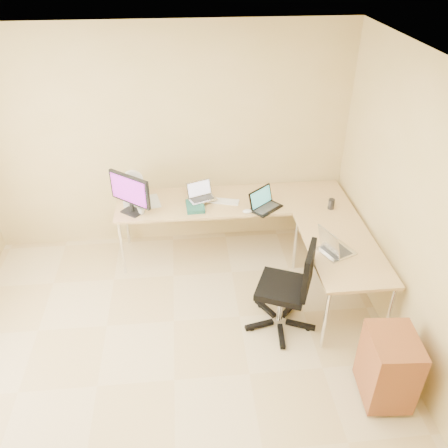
{
  "coord_description": "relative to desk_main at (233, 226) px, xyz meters",
  "views": [
    {
      "loc": [
        0.18,
        -2.66,
        3.39
      ],
      "look_at": [
        0.55,
        1.1,
        0.9
      ],
      "focal_mm": 36.79,
      "sensor_mm": 36.0,
      "label": 1
    }
  ],
  "objects": [
    {
      "name": "floor",
      "position": [
        -0.72,
        -1.85,
        -0.36
      ],
      "size": [
        4.5,
        4.5,
        0.0
      ],
      "primitive_type": "plane",
      "color": "#CCB687",
      "rests_on": "ground"
    },
    {
      "name": "ceiling",
      "position": [
        -0.72,
        -1.85,
        2.24
      ],
      "size": [
        4.5,
        4.5,
        0.0
      ],
      "primitive_type": "plane",
      "rotation": [
        3.14,
        0.0,
        0.0
      ],
      "color": "white",
      "rests_on": "ground"
    },
    {
      "name": "wall_back",
      "position": [
        -0.72,
        0.4,
        0.93
      ],
      "size": [
        4.5,
        0.0,
        4.5
      ],
      "primitive_type": "plane",
      "rotation": [
        1.57,
        0.0,
        0.0
      ],
      "color": "tan",
      "rests_on": "ground"
    },
    {
      "name": "wall_right",
      "position": [
        1.38,
        -1.85,
        0.93
      ],
      "size": [
        0.0,
        4.5,
        4.5
      ],
      "primitive_type": "plane",
      "rotation": [
        1.57,
        0.0,
        -1.57
      ],
      "color": "tan",
      "rests_on": "ground"
    },
    {
      "name": "desk_main",
      "position": [
        0.0,
        0.0,
        0.0
      ],
      "size": [
        2.65,
        0.7,
        0.73
      ],
      "primitive_type": "cube",
      "color": "tan",
      "rests_on": "ground"
    },
    {
      "name": "desk_return",
      "position": [
        0.98,
        -1.0,
        0.0
      ],
      "size": [
        0.7,
        1.3,
        0.73
      ],
      "primitive_type": "cube",
      "color": "tan",
      "rests_on": "ground"
    },
    {
      "name": "monitor",
      "position": [
        -1.13,
        -0.16,
        0.59
      ],
      "size": [
        0.52,
        0.47,
        0.46
      ],
      "primitive_type": "cube",
      "rotation": [
        0.0,
        0.0,
        -0.69
      ],
      "color": "black",
      "rests_on": "desk_main"
    },
    {
      "name": "book_stack",
      "position": [
        -0.44,
        -0.14,
        0.39
      ],
      "size": [
        0.21,
        0.28,
        0.04
      ],
      "primitive_type": "cube",
      "rotation": [
        0.0,
        0.0,
        0.05
      ],
      "color": "#1C5649",
      "rests_on": "desk_main"
    },
    {
      "name": "laptop_center",
      "position": [
        -0.36,
        -0.03,
        0.51
      ],
      "size": [
        0.36,
        0.32,
        0.19
      ],
      "primitive_type": "cube",
      "rotation": [
        0.0,
        0.0,
        0.38
      ],
      "color": "silver",
      "rests_on": "desk_main"
    },
    {
      "name": "laptop_black",
      "position": [
        0.34,
        -0.23,
        0.48
      ],
      "size": [
        0.43,
        0.42,
        0.22
      ],
      "primitive_type": "cube",
      "rotation": [
        0.0,
        0.0,
        0.7
      ],
      "color": "black",
      "rests_on": "desk_main"
    },
    {
      "name": "keyboard",
      "position": [
        -0.14,
        -0.03,
        0.37
      ],
      "size": [
        0.41,
        0.22,
        0.02
      ],
      "primitive_type": "cube",
      "rotation": [
        0.0,
        0.0,
        -0.27
      ],
      "color": "silver",
      "rests_on": "desk_main"
    },
    {
      "name": "mouse",
      "position": [
        0.13,
        -0.3,
        0.38
      ],
      "size": [
        0.11,
        0.07,
        0.04
      ],
      "primitive_type": "ellipsoid",
      "rotation": [
        0.0,
        0.0,
        -0.03
      ],
      "color": "white",
      "rests_on": "desk_main"
    },
    {
      "name": "mug",
      "position": [
        -1.02,
        -0.2,
        0.41
      ],
      "size": [
        0.09,
        0.09,
        0.08
      ],
      "primitive_type": "imported",
      "rotation": [
        0.0,
        0.0,
        0.05
      ],
      "color": "silver",
      "rests_on": "desk_main"
    },
    {
      "name": "cd_stack",
      "position": [
        -0.45,
        -0.02,
        0.38
      ],
      "size": [
        0.13,
        0.13,
        0.03
      ],
      "primitive_type": "cylinder",
      "rotation": [
        0.0,
        0.0,
        0.2
      ],
      "color": "#BBBBBB",
      "rests_on": "desk_main"
    },
    {
      "name": "water_bottle",
      "position": [
        -1.07,
        0.02,
        0.51
      ],
      "size": [
        0.11,
        0.11,
        0.28
      ],
      "primitive_type": "cylinder",
      "rotation": [
        0.0,
        0.0,
        -0.43
      ],
      "color": "#314CA8",
      "rests_on": "desk_main"
    },
    {
      "name": "papers",
      "position": [
        -0.95,
        0.04,
        0.37
      ],
      "size": [
        0.27,
        0.35,
        0.01
      ],
      "primitive_type": "cube",
      "rotation": [
        0.0,
        0.0,
        0.2
      ],
      "color": "silver",
      "rests_on": "desk_main"
    },
    {
      "name": "white_box",
      "position": [
        -1.13,
        0.03,
        0.41
      ],
      "size": [
        0.24,
        0.18,
        0.08
      ],
      "primitive_type": "cube",
      "rotation": [
        0.0,
        0.0,
        0.09
      ],
      "color": "white",
      "rests_on": "desk_main"
    },
    {
      "name": "desk_fan",
      "position": [
        -1.13,
        0.2,
        0.52
      ],
      "size": [
        0.27,
        0.27,
        0.31
      ],
      "primitive_type": "cylinder",
      "rotation": [
        0.0,
        0.0,
        0.1
      ],
      "color": "white",
      "rests_on": "desk_main"
    },
    {
      "name": "black_cup",
      "position": [
        1.06,
        -0.3,
        0.42
      ],
      "size": [
        0.09,
        0.09,
        0.12
      ],
      "primitive_type": "cylinder",
      "rotation": [
        0.0,
        0.0,
        -0.29
      ],
      "color": "#252323",
      "rests_on": "desk_main"
    },
    {
      "name": "laptop_return",
      "position": [
        0.88,
        -1.08,
        0.48
      ],
      "size": [
        0.43,
        0.39,
        0.23
      ],
      "primitive_type": "cube",
      "rotation": [
        0.0,
        0.0,
        1.98
      ],
      "color": "silver",
      "rests_on": "desk_return"
    },
    {
      "name": "office_chair",
      "position": [
        0.33,
        -1.26,
        0.14
      ],
      "size": [
        0.78,
        0.78,
        0.98
      ],
      "primitive_type": "cube",
      "rotation": [
        0.0,
        0.0,
        -0.41
      ],
      "color": "black",
      "rests_on": "ground"
    },
    {
      "name": "cabinet",
      "position": [
        1.03,
        -2.17,
        -0.01
      ],
      "size": [
        0.41,
        0.49,
        0.64
      ],
      "primitive_type": "cube",
      "rotation": [
        0.0,
        0.0,
        -0.07
      ],
      "color": "#985D3B",
      "rests_on": "ground"
    }
  ]
}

